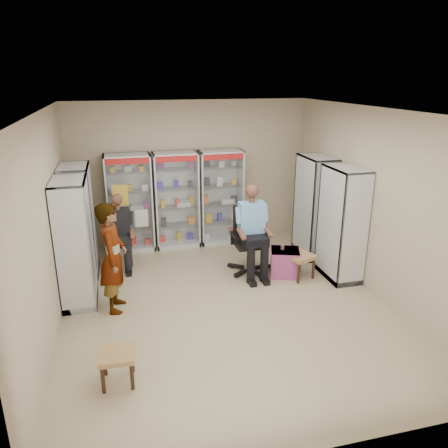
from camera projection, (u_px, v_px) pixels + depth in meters
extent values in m
plane|color=tan|center=(225.00, 304.00, 6.96)|extent=(6.00, 6.00, 0.00)
cube|color=#C0A98F|center=(190.00, 173.00, 9.23)|extent=(5.00, 0.02, 3.00)
cube|color=#C0A98F|center=(313.00, 318.00, 3.72)|extent=(5.00, 0.02, 3.00)
cube|color=#C0A98F|center=(47.00, 229.00, 5.89)|extent=(0.02, 6.00, 3.00)
cube|color=#C0A98F|center=(375.00, 203.00, 7.06)|extent=(0.02, 6.00, 3.00)
cube|color=silver|center=(226.00, 111.00, 5.99)|extent=(5.00, 6.00, 0.02)
cube|color=#B4B8BC|center=(130.00, 204.00, 8.84)|extent=(0.90, 0.50, 2.00)
cube|color=#B0B2B8|center=(176.00, 200.00, 9.06)|extent=(0.90, 0.50, 2.00)
cube|color=#A4A7AB|center=(221.00, 197.00, 9.28)|extent=(0.90, 0.50, 2.00)
cube|color=silver|center=(314.00, 207.00, 8.62)|extent=(0.90, 0.50, 2.00)
cube|color=silver|center=(342.00, 224.00, 7.62)|extent=(0.90, 0.50, 2.00)
cube|color=silver|center=(79.00, 221.00, 7.77)|extent=(0.90, 0.50, 2.00)
cube|color=#B6B9BE|center=(75.00, 243.00, 6.76)|extent=(0.90, 0.50, 2.00)
cube|color=#311F13|center=(120.00, 242.00, 8.28)|extent=(0.42, 0.42, 0.94)
cube|color=black|center=(250.00, 240.00, 7.96)|extent=(0.67, 0.67, 1.23)
cube|color=#A9438D|center=(285.00, 262.00, 7.93)|extent=(0.63, 0.62, 0.48)
cylinder|color=#621C08|center=(282.00, 247.00, 7.87)|extent=(0.07, 0.07, 0.09)
cube|color=olive|center=(299.00, 266.00, 7.83)|extent=(0.56, 0.56, 0.44)
cube|color=#A48745|center=(118.00, 367.00, 5.14)|extent=(0.43, 0.43, 0.41)
imported|color=gray|center=(113.00, 258.00, 6.57)|extent=(0.50, 0.68, 1.72)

